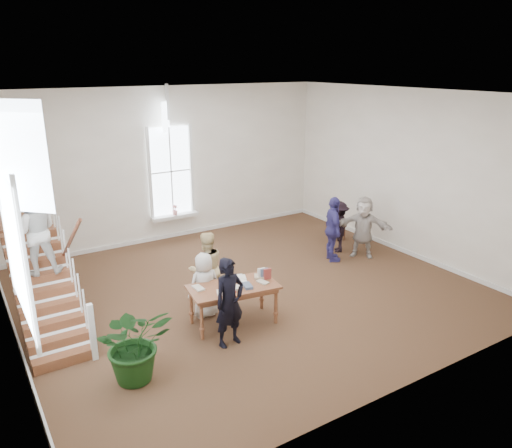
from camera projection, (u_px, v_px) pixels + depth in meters
ground at (249, 290)px, 11.77m from camera, size 10.00×10.00×0.00m
room_shell at (174, 225)px, 15.18m from camera, size 10.49×10.00×10.00m
staircase at (38, 252)px, 9.68m from camera, size 1.10×4.10×2.92m
library_table at (234, 290)px, 10.07m from camera, size 1.90×1.14×0.90m
police_officer at (229, 302)px, 9.28m from camera, size 0.69×0.50×1.75m
elderly_woman at (205, 285)px, 10.39m from camera, size 0.70×0.46×1.41m
person_yellow at (206, 268)px, 10.90m from camera, size 0.81×0.63×1.66m
woman_cluster_a at (333, 229)px, 13.27m from camera, size 0.81×1.12×1.77m
woman_cluster_b at (339, 227)px, 13.99m from camera, size 0.99×1.07×1.45m
woman_cluster_c at (363, 227)px, 13.58m from camera, size 1.43×1.50×1.70m
floor_plant at (135, 343)px, 8.29m from camera, size 1.36×1.22×1.37m
side_chair at (335, 223)px, 14.89m from camera, size 0.56×0.56×0.97m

